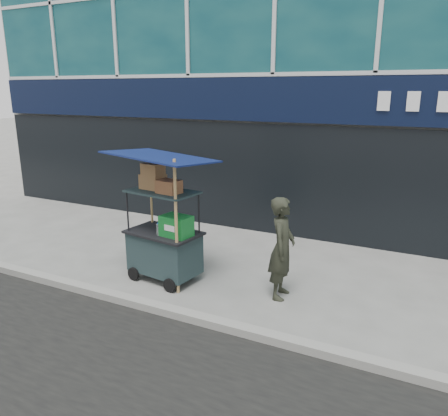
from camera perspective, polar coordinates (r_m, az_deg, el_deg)
The scene contains 4 objects.
ground at distance 6.63m, azimuth -6.51°, elevation -12.86°, with size 80.00×80.00×0.00m, color slate.
curb at distance 6.45m, azimuth -7.51°, elevation -13.11°, with size 80.00×0.18×0.12m, color gray.
vendor_cart at distance 7.29m, azimuth -7.79°, elevation -3.69°, with size 1.74×1.34×2.18m.
vendor_man at distance 6.67m, azimuth 7.59°, elevation -5.22°, with size 0.58×0.38×1.58m, color black.
Camera 1 is at (3.24, -4.87, 3.12)m, focal length 35.00 mm.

